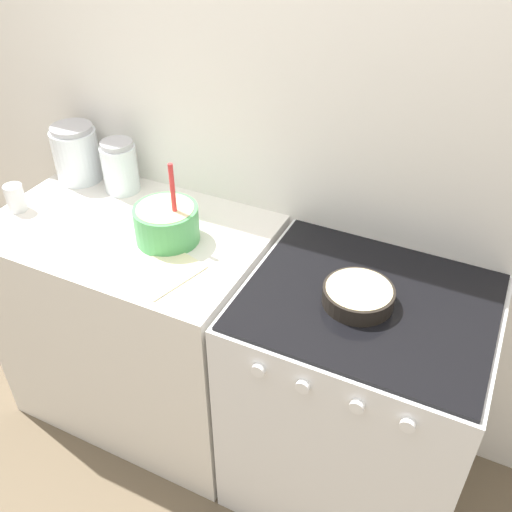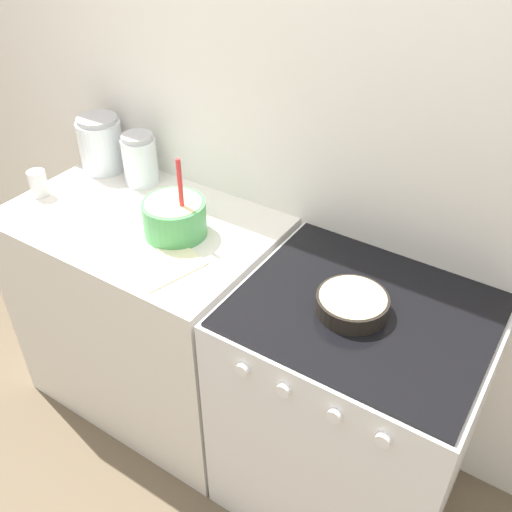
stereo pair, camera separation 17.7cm
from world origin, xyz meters
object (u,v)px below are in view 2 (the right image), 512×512
stove (349,409)px  storage_jar_middle (140,162)px  baking_pan (352,303)px  tin_can (38,183)px  storage_jar_left (102,147)px  mixing_bowl (175,216)px

stove → storage_jar_middle: 1.19m
baking_pan → tin_can: size_ratio=2.09×
stove → storage_jar_middle: storage_jar_middle is taller
storage_jar_left → storage_jar_middle: size_ratio=1.11×
storage_jar_left → mixing_bowl: bearing=-20.8°
baking_pan → tin_can: 1.27m
mixing_bowl → storage_jar_middle: (-0.34, 0.21, 0.01)m
storage_jar_left → tin_can: (-0.05, -0.29, -0.04)m
baking_pan → storage_jar_middle: bearing=166.7°
storage_jar_middle → tin_can: (-0.26, -0.29, -0.04)m
mixing_bowl → baking_pan: bearing=-2.7°
mixing_bowl → tin_can: bearing=-172.4°
baking_pan → storage_jar_left: 1.25m
mixing_bowl → tin_can: mixing_bowl is taller
baking_pan → mixing_bowl: bearing=177.3°
stove → mixing_bowl: bearing=179.7°
storage_jar_middle → tin_can: size_ratio=2.00×
storage_jar_middle → tin_can: 0.39m
storage_jar_left → storage_jar_middle: 0.21m
mixing_bowl → storage_jar_middle: mixing_bowl is taller
stove → storage_jar_middle: size_ratio=4.52×
baking_pan → storage_jar_middle: 1.05m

